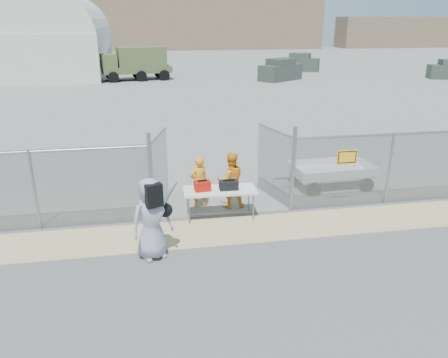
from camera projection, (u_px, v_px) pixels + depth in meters
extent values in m
plane|color=#545454|center=(238.00, 249.00, 10.67)|extent=(160.00, 160.00, 0.00)
cube|color=gray|center=(162.00, 70.00, 49.52)|extent=(160.00, 80.00, 0.01)
cube|color=tan|center=(231.00, 230.00, 11.59)|extent=(44.00, 1.60, 0.01)
cube|color=red|center=(202.00, 186.00, 11.96)|extent=(0.46, 0.33, 0.27)
cube|color=black|center=(229.00, 185.00, 12.05)|extent=(0.52, 0.31, 0.25)
imported|color=orange|center=(199.00, 182.00, 12.81)|extent=(0.67, 0.56, 1.56)
imported|color=orange|center=(231.00, 180.00, 12.78)|extent=(0.83, 0.65, 1.69)
imported|color=#9594A2|center=(151.00, 219.00, 9.99)|extent=(1.13, 0.94, 1.97)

